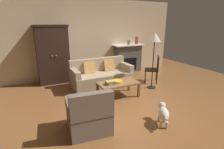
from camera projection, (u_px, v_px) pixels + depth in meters
name	position (u px, v px, depth m)	size (l,w,h in m)	color
ground_plane	(122.00, 99.00, 4.74)	(9.60, 9.60, 0.00)	brown
back_wall	(89.00, 39.00, 6.52)	(7.20, 0.10, 2.80)	beige
fireplace	(128.00, 58.00, 7.19)	(1.26, 0.48, 1.12)	#4C4947
armoire	(53.00, 55.00, 5.78)	(1.06, 0.57, 1.92)	black
couch	(101.00, 76.00, 5.65)	(1.94, 0.89, 0.86)	tan
coffee_table	(118.00, 84.00, 4.79)	(1.10, 0.60, 0.42)	olive
fruit_bowl	(117.00, 81.00, 4.76)	(0.30, 0.30, 0.06)	gold
book_stack	(110.00, 83.00, 4.62)	(0.26, 0.20, 0.09)	gray
mantel_vase_bronze	(129.00, 42.00, 6.99)	(0.11, 0.11, 0.17)	olive
mantel_vase_terracotta	(137.00, 40.00, 7.13)	(0.14, 0.14, 0.30)	#A86042
armchair_near_left	(89.00, 116.00, 3.29)	(0.84, 0.84, 0.88)	#756656
side_chair_wooden	(154.00, 68.00, 5.94)	(0.62, 0.62, 0.90)	black
floor_lamp	(155.00, 40.00, 5.11)	(0.36, 0.36, 1.71)	black
dog	(163.00, 113.00, 3.53)	(0.40, 0.50, 0.39)	beige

